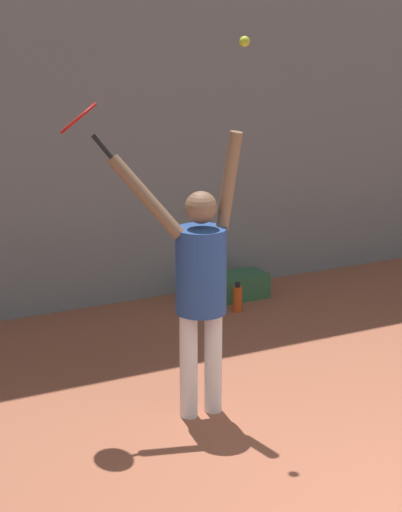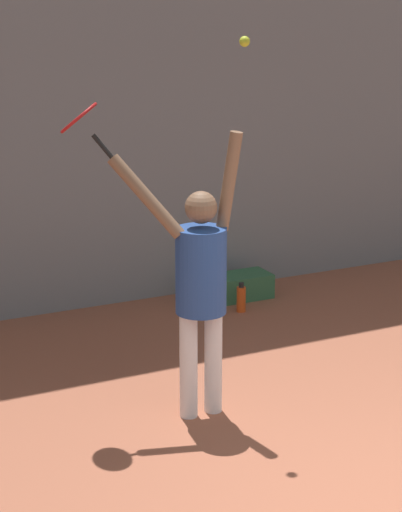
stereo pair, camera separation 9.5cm
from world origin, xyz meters
TOP-DOWN VIEW (x-y plane):
  - back_wall at (0.00, 4.72)m, footprint 18.00×0.10m
  - tennis_player at (-0.59, 2.04)m, footprint 0.89×0.54m
  - tennis_racket at (-1.30, 2.44)m, footprint 0.40×0.40m
  - tennis_ball at (-0.33, 1.92)m, footprint 0.07×0.07m
  - water_bottle at (0.76, 3.90)m, footprint 0.09×0.09m
  - equipment_bag at (0.89, 4.27)m, footprint 0.74×0.34m

SIDE VIEW (x-z plane):
  - equipment_bag at x=0.89m, z-range 0.00..0.25m
  - water_bottle at x=0.76m, z-range -0.01..0.28m
  - tennis_player at x=-0.59m, z-range 0.01..2.08m
  - tennis_racket at x=-1.30m, z-range 1.95..2.34m
  - back_wall at x=0.00m, z-range 0.00..5.00m
  - tennis_ball at x=-0.33m, z-range 2.63..2.70m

